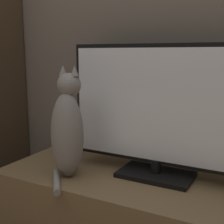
# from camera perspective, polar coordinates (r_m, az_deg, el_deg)

# --- Properties ---
(wall_back) EXTENTS (4.80, 0.05, 2.60)m
(wall_back) POSITION_cam_1_polar(r_m,az_deg,el_deg) (1.58, 9.68, 17.87)
(wall_back) COLOR #60564C
(wall_back) RESTS_ON ground_plane
(tv) EXTENTS (0.84, 0.20, 0.59)m
(tv) POSITION_cam_1_polar(r_m,az_deg,el_deg) (1.37, 8.36, 0.11)
(tv) COLOR black
(tv) RESTS_ON tv_stand
(cat) EXTENTS (0.17, 0.28, 0.50)m
(cat) POSITION_cam_1_polar(r_m,az_deg,el_deg) (1.39, -8.09, -3.20)
(cat) COLOR gray
(cat) RESTS_ON tv_stand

